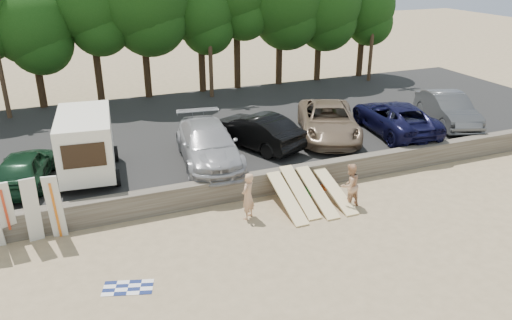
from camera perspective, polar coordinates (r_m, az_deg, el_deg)
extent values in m
plane|color=tan|center=(18.57, 3.82, -7.82)|extent=(120.00, 120.00, 0.00)
cube|color=#6B6356|center=(20.76, 0.30, -2.74)|extent=(44.00, 0.50, 1.00)
cube|color=#282828|center=(27.39, -5.63, 3.26)|extent=(44.00, 14.50, 0.70)
cylinder|color=#382616|center=(32.74, -23.49, 8.45)|extent=(0.44, 0.44, 3.39)
sphere|color=#204D16|center=(32.19, -24.43, 14.15)|extent=(4.91, 4.91, 4.91)
cylinder|color=#382616|center=(32.73, -17.62, 9.89)|extent=(0.44, 0.44, 4.09)
sphere|color=#204D16|center=(32.15, -18.49, 16.83)|extent=(4.80, 4.80, 4.80)
cylinder|color=#382616|center=(33.00, -12.43, 10.74)|extent=(0.44, 0.44, 4.35)
cylinder|color=#382616|center=(33.89, -6.20, 10.86)|extent=(0.44, 0.44, 3.68)
sphere|color=#204D16|center=(33.35, -6.47, 16.91)|extent=(4.58, 4.58, 4.58)
cylinder|color=#382616|center=(34.57, -2.17, 11.79)|extent=(0.44, 0.44, 4.37)
cylinder|color=#382616|center=(35.75, 2.66, 11.94)|extent=(0.44, 0.44, 4.12)
cylinder|color=#382616|center=(37.14, 7.08, 11.93)|extent=(0.44, 0.44, 3.77)
sphere|color=#204D16|center=(36.64, 7.37, 17.59)|extent=(5.74, 5.74, 5.74)
cylinder|color=#382616|center=(39.02, 11.85, 11.92)|extent=(0.44, 0.44, 3.47)
sphere|color=#204D16|center=(38.56, 12.27, 16.86)|extent=(4.45, 4.45, 4.45)
cylinder|color=#473321|center=(31.97, -5.34, 15.02)|extent=(0.26, 0.26, 9.00)
cylinder|color=#473321|center=(37.20, 13.33, 15.61)|extent=(0.26, 0.26, 9.00)
cube|color=white|center=(21.63, -18.86, 1.97)|extent=(2.48, 4.35, 2.29)
cube|color=black|center=(19.59, -19.07, 0.46)|extent=(1.56, 0.20, 0.94)
cylinder|color=black|center=(20.90, -21.52, -2.60)|extent=(0.28, 0.70, 0.69)
cylinder|color=black|center=(20.76, -15.54, -1.97)|extent=(0.28, 0.70, 0.69)
cylinder|color=black|center=(23.39, -21.08, 0.13)|extent=(0.28, 0.70, 0.69)
cylinder|color=black|center=(23.26, -15.75, 0.71)|extent=(0.28, 0.70, 0.69)
imported|color=#11301D|center=(21.96, -24.94, -0.83)|extent=(2.61, 4.62, 1.48)
imported|color=#A3A3A8|center=(22.16, -5.49, 1.82)|extent=(3.08, 6.17, 1.72)
imported|color=black|center=(23.91, -0.01, 3.41)|extent=(3.59, 5.25, 1.64)
imported|color=#7A634D|center=(25.49, 8.27, 4.45)|extent=(4.90, 6.63, 1.67)
imported|color=black|center=(26.87, 15.54, 4.74)|extent=(3.37, 6.10, 1.62)
imported|color=#45474A|center=(29.05, 21.05, 5.45)|extent=(3.26, 5.46, 1.70)
cube|color=silver|center=(18.97, -26.65, -5.39)|extent=(0.55, 0.81, 2.51)
cube|color=silver|center=(18.68, -24.22, -5.28)|extent=(0.57, 0.59, 2.57)
cube|color=silver|center=(18.60, -21.99, -5.03)|extent=(0.57, 0.62, 2.56)
cube|color=beige|center=(19.59, 3.56, -4.33)|extent=(0.56, 2.86, 1.05)
cube|color=beige|center=(20.03, 5.00, -3.61)|extent=(0.56, 2.83, 1.13)
cube|color=beige|center=(20.13, 6.99, -3.64)|extent=(0.56, 2.85, 1.08)
cube|color=beige|center=(20.59, 8.98, -3.45)|extent=(0.56, 2.91, 0.88)
imported|color=tan|center=(18.80, -0.94, -4.15)|extent=(0.80, 0.78, 1.85)
imported|color=tan|center=(20.04, 10.67, -2.86)|extent=(0.99, 0.84, 1.81)
cube|color=green|center=(20.96, 5.76, -3.63)|extent=(0.43, 0.37, 0.32)
cube|color=#C24816|center=(21.59, 7.94, -3.07)|extent=(0.34, 0.30, 0.22)
plane|color=white|center=(16.08, -14.42, -13.95)|extent=(1.88, 1.88, 0.00)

